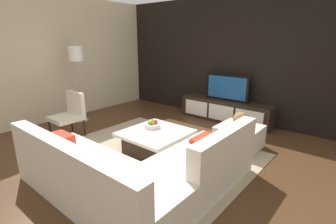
% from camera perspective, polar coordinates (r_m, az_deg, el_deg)
% --- Properties ---
extents(ground_plane, '(14.00, 14.00, 0.00)m').
position_cam_1_polar(ground_plane, '(4.25, -2.65, -9.88)').
color(ground_plane, '#4C301C').
extents(feature_wall_back, '(6.40, 0.12, 2.80)m').
position_cam_1_polar(feature_wall_back, '(6.10, 14.86, 11.35)').
color(feature_wall_back, black).
rests_on(feature_wall_back, ground).
extents(side_wall_left, '(0.12, 5.20, 2.80)m').
position_cam_1_polar(side_wall_left, '(6.53, -23.18, 10.90)').
color(side_wall_left, beige).
rests_on(side_wall_left, ground).
extents(area_rug, '(3.23, 2.58, 0.01)m').
position_cam_1_polar(area_rug, '(4.31, -3.64, -9.43)').
color(area_rug, tan).
rests_on(area_rug, ground).
extents(media_console, '(2.15, 0.48, 0.50)m').
position_cam_1_polar(media_console, '(6.03, 12.83, 0.29)').
color(media_console, black).
rests_on(media_console, ground).
extents(television, '(1.03, 0.06, 0.59)m').
position_cam_1_polar(television, '(5.91, 13.17, 5.39)').
color(television, black).
rests_on(television, media_console).
extents(sectional_couch, '(2.40, 2.26, 0.81)m').
position_cam_1_polar(sectional_couch, '(3.24, -7.09, -13.30)').
color(sectional_couch, beige).
rests_on(sectional_couch, ground).
extents(coffee_table, '(1.00, 1.04, 0.38)m').
position_cam_1_polar(coffee_table, '(4.30, -2.77, -6.63)').
color(coffee_table, black).
rests_on(coffee_table, ground).
extents(accent_chair_near, '(0.55, 0.54, 0.87)m').
position_cam_1_polar(accent_chair_near, '(5.32, -21.21, 0.06)').
color(accent_chair_near, black).
rests_on(accent_chair_near, ground).
extents(floor_lamp, '(0.33, 0.33, 1.71)m').
position_cam_1_polar(floor_lamp, '(6.05, -20.03, 11.32)').
color(floor_lamp, '#A5A5AA').
rests_on(floor_lamp, ground).
extents(ottoman, '(0.70, 0.70, 0.40)m').
position_cam_1_polar(ottoman, '(4.65, 15.72, -5.43)').
color(ottoman, beige).
rests_on(ottoman, ground).
extents(fruit_bowl, '(0.28, 0.28, 0.14)m').
position_cam_1_polar(fruit_bowl, '(4.40, -3.66, -2.81)').
color(fruit_bowl, silver).
rests_on(fruit_bowl, coffee_table).
extents(decorative_ball, '(0.26, 0.26, 0.26)m').
position_cam_1_polar(decorative_ball, '(4.54, 16.03, -1.58)').
color(decorative_ball, '#997247').
rests_on(decorative_ball, ottoman).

